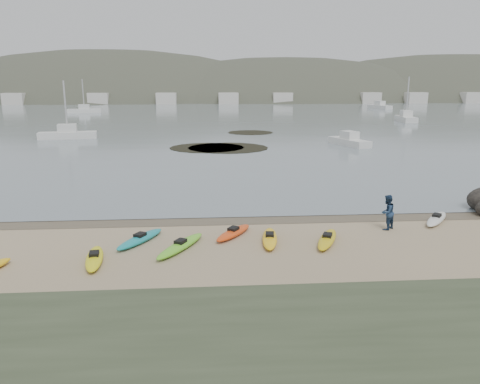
{
  "coord_description": "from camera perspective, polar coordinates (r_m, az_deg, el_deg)",
  "views": [
    {
      "loc": [
        -1.92,
        -25.5,
        7.49
      ],
      "look_at": [
        0.0,
        0.0,
        1.5
      ],
      "focal_mm": 35.0,
      "sensor_mm": 36.0,
      "label": 1
    }
  ],
  "objects": [
    {
      "name": "kelp_mats",
      "position": [
        58.86,
        -1.6,
        5.9
      ],
      "size": [
        14.56,
        25.11,
        0.04
      ],
      "color": "black",
      "rests_on": "water"
    },
    {
      "name": "wet_sand",
      "position": [
        26.36,
        0.05,
        -3.32
      ],
      "size": [
        60.0,
        60.0,
        0.0
      ],
      "primitive_type": "plane",
      "color": "brown",
      "rests_on": "ground"
    },
    {
      "name": "person_east",
      "position": [
        25.48,
        17.49,
        -2.38
      ],
      "size": [
        1.14,
        1.11,
        1.85
      ],
      "primitive_type": "imported",
      "rotation": [
        0.0,
        0.0,
        3.82
      ],
      "color": "navy",
      "rests_on": "ground"
    },
    {
      "name": "water",
      "position": [
        325.59,
        -4.05,
        11.84
      ],
      "size": [
        1200.0,
        1200.0,
        0.0
      ],
      "primitive_type": "plane",
      "color": "slate",
      "rests_on": "ground"
    },
    {
      "name": "far_hills",
      "position": [
        224.54,
        6.37,
        7.12
      ],
      "size": [
        550.0,
        135.0,
        80.0
      ],
      "color": "#384235",
      "rests_on": "ground"
    },
    {
      "name": "moored_boats",
      "position": [
        102.23,
        4.29,
        9.27
      ],
      "size": [
        88.22,
        87.86,
        1.23
      ],
      "color": "silver",
      "rests_on": "ground"
    },
    {
      "name": "ground",
      "position": [
        26.65,
        0.0,
        -3.14
      ],
      "size": [
        600.0,
        600.0,
        0.0
      ],
      "primitive_type": "plane",
      "color": "tan",
      "rests_on": "ground"
    },
    {
      "name": "kayaks",
      "position": [
        22.23,
        -2.5,
        -6.06
      ],
      "size": [
        24.05,
        8.86,
        0.34
      ],
      "color": "#6BD129",
      "rests_on": "ground"
    },
    {
      "name": "far_town",
      "position": [
        170.77,
        -1.68,
        11.34
      ],
      "size": [
        199.0,
        5.0,
        4.0
      ],
      "color": "beige",
      "rests_on": "ground"
    }
  ]
}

